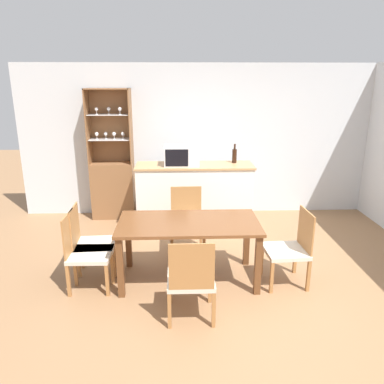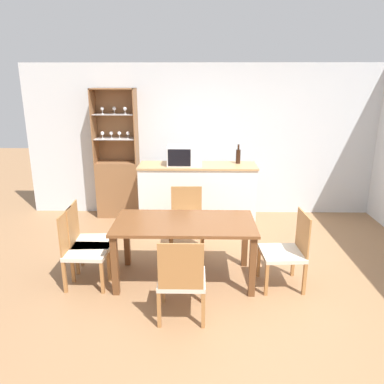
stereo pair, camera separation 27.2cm
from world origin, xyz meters
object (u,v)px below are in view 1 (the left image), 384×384
at_px(dining_chair_side_right_near, 290,248).
at_px(wine_bottle, 234,155).
at_px(dining_chair_head_far, 187,222).
at_px(microwave, 182,156).
at_px(display_cabinet, 113,181).
at_px(dining_chair_head_near, 191,279).
at_px(dining_chair_side_left_near, 86,252).
at_px(dining_table, 189,230).
at_px(dining_chair_side_left_far, 91,243).

bearing_deg(dining_chair_side_right_near, wine_bottle, 8.03).
xyz_separation_m(dining_chair_head_far, wine_bottle, (0.78, 1.04, 0.70)).
bearing_deg(microwave, dining_chair_head_far, -86.57).
xyz_separation_m(display_cabinet, dining_chair_head_near, (1.22, -2.95, -0.21)).
bearing_deg(dining_chair_side_left_near, display_cabinet, -177.53).
distance_m(dining_table, microwave, 1.77).
distance_m(display_cabinet, dining_chair_side_left_far, 2.08).
distance_m(dining_table, dining_chair_side_left_far, 1.18).
bearing_deg(display_cabinet, dining_chair_head_far, -49.60).
bearing_deg(display_cabinet, dining_chair_side_left_near, -88.43).
xyz_separation_m(dining_chair_side_left_near, dining_chair_head_far, (1.16, 0.88, 0.00)).
distance_m(display_cabinet, dining_chair_side_right_near, 3.32).
relative_size(dining_chair_side_right_near, dining_chair_head_near, 1.00).
relative_size(display_cabinet, dining_table, 1.34).
bearing_deg(dining_chair_head_near, dining_chair_head_far, 90.01).
bearing_deg(display_cabinet, dining_chair_side_right_near, -44.21).
height_order(dining_table, microwave, microwave).
bearing_deg(dining_chair_side_left_near, wine_bottle, 135.74).
bearing_deg(dining_table, dining_chair_head_near, -90.00).
relative_size(dining_chair_side_left_far, dining_chair_head_far, 1.00).
height_order(display_cabinet, dining_chair_head_near, display_cabinet).
height_order(dining_table, dining_chair_head_far, dining_chair_head_far).
xyz_separation_m(dining_chair_side_right_near, dining_chair_head_near, (-1.16, -0.64, 0.00)).
bearing_deg(wine_bottle, dining_table, -113.37).
relative_size(dining_chair_side_left_near, dining_chair_side_left_far, 1.00).
height_order(dining_chair_side_left_near, dining_chair_side_right_near, same).
distance_m(dining_table, dining_chair_head_near, 0.79).
height_order(dining_chair_side_left_near, dining_chair_side_left_far, same).
bearing_deg(microwave, dining_table, -88.06).
bearing_deg(display_cabinet, dining_chair_side_left_far, -88.25).
xyz_separation_m(dining_chair_side_left_far, wine_bottle, (1.94, 1.68, 0.70)).
bearing_deg(dining_chair_head_near, dining_table, 89.95).
distance_m(dining_chair_side_left_near, dining_chair_side_right_near, 2.31).
distance_m(dining_chair_side_left_near, microwave, 2.24).
bearing_deg(dining_chair_head_far, dining_chair_side_left_near, 35.40).
xyz_separation_m(display_cabinet, wine_bottle, (2.00, -0.39, 0.49)).
bearing_deg(dining_chair_head_near, wine_bottle, 73.04).
bearing_deg(dining_chair_head_far, wine_bottle, -128.79).
height_order(dining_table, wine_bottle, wine_bottle).
height_order(dining_chair_head_far, microwave, microwave).
bearing_deg(dining_chair_head_far, display_cabinet, -51.58).
height_order(dining_chair_head_far, wine_bottle, wine_bottle).
xyz_separation_m(dining_chair_side_left_far, microwave, (1.10, 1.56, 0.73)).
xyz_separation_m(dining_chair_side_left_near, microwave, (1.10, 1.80, 0.73)).
bearing_deg(dining_chair_side_left_far, dining_chair_side_left_near, -2.95).
xyz_separation_m(display_cabinet, dining_chair_side_left_far, (0.06, -2.07, -0.21)).
relative_size(dining_chair_side_left_near, dining_chair_head_far, 1.00).
bearing_deg(wine_bottle, dining_chair_side_left_near, -135.15).
bearing_deg(dining_chair_side_right_near, dining_chair_head_near, 115.90).
xyz_separation_m(display_cabinet, dining_chair_side_right_near, (2.38, -2.31, -0.21)).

